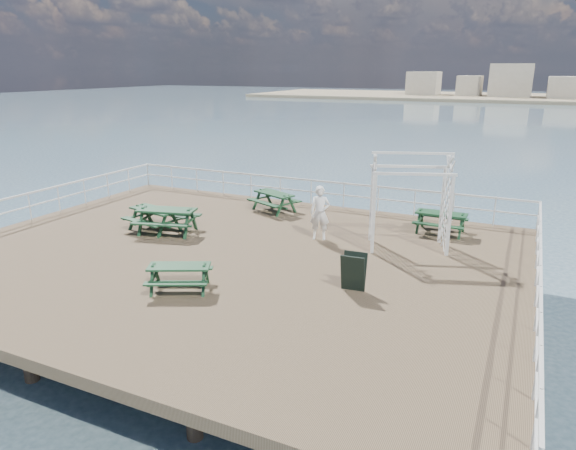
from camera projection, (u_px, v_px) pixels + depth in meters
The scene contains 11 objects.
ground at pixel (228, 258), 16.28m from camera, with size 18.00×14.00×0.30m, color brown.
sea_backdrop at pixel (555, 94), 127.30m from camera, with size 300.00×300.00×9.20m.
railing at pixel (263, 208), 18.24m from camera, with size 17.77×13.76×1.10m.
picnic_table_a at pixel (167, 216), 18.14m from camera, with size 2.38×2.10×0.99m.
picnic_table_b at pixel (274, 198), 20.95m from camera, with size 2.22×2.03×0.87m.
picnic_table_c at pixel (441, 218), 18.15m from camera, with size 1.76×1.43×0.85m.
picnic_table_d at pixel (154, 215), 18.41m from camera, with size 2.14×1.85×0.92m.
picnic_table_e at pixel (179, 272), 13.45m from camera, with size 2.00×1.86×0.78m.
trellis_arbor at pixel (409, 206), 16.40m from camera, with size 2.83×2.11×3.14m.
sandwich_board at pixel (354, 272), 13.43m from camera, with size 0.66×0.51×1.03m.
person at pixel (320, 213), 17.39m from camera, with size 0.67×0.44×1.85m, color white.
Camera 1 is at (8.24, -13.00, 5.62)m, focal length 32.00 mm.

